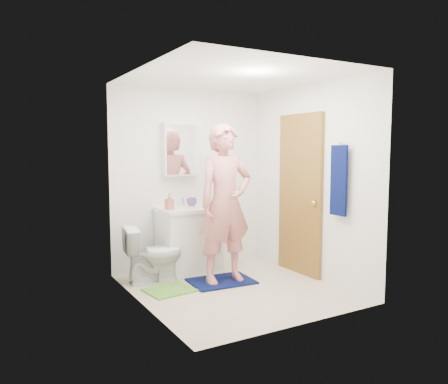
{
  "coord_description": "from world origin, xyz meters",
  "views": [
    {
      "loc": [
        -2.55,
        -4.2,
        1.6
      ],
      "look_at": [
        0.0,
        0.25,
        1.1
      ],
      "focal_mm": 35.0,
      "sensor_mm": 36.0,
      "label": 1
    }
  ],
  "objects_px": {
    "towel": "(339,180)",
    "man": "(225,203)",
    "soap_dispenser": "(169,202)",
    "medicine_cabinet": "(181,149)",
    "toilet": "(153,254)",
    "vanity_cabinet": "(189,241)",
    "toothbrush_cup": "(192,202)"
  },
  "relations": [
    {
      "from": "toilet",
      "to": "soap_dispenser",
      "type": "height_order",
      "value": "soap_dispenser"
    },
    {
      "from": "medicine_cabinet",
      "to": "towel",
      "type": "relative_size",
      "value": 0.87
    },
    {
      "from": "soap_dispenser",
      "to": "man",
      "type": "xyz_separation_m",
      "value": [
        0.47,
        -0.6,
        0.01
      ]
    },
    {
      "from": "toilet",
      "to": "man",
      "type": "relative_size",
      "value": 0.37
    },
    {
      "from": "vanity_cabinet",
      "to": "man",
      "type": "distance_m",
      "value": 0.89
    },
    {
      "from": "medicine_cabinet",
      "to": "vanity_cabinet",
      "type": "bearing_deg",
      "value": -90.0
    },
    {
      "from": "man",
      "to": "toilet",
      "type": "bearing_deg",
      "value": 149.79
    },
    {
      "from": "towel",
      "to": "man",
      "type": "relative_size",
      "value": 0.43
    },
    {
      "from": "toilet",
      "to": "toothbrush_cup",
      "type": "bearing_deg",
      "value": -55.98
    },
    {
      "from": "towel",
      "to": "man",
      "type": "height_order",
      "value": "man"
    },
    {
      "from": "vanity_cabinet",
      "to": "toilet",
      "type": "relative_size",
      "value": 1.15
    },
    {
      "from": "towel",
      "to": "toilet",
      "type": "height_order",
      "value": "towel"
    },
    {
      "from": "medicine_cabinet",
      "to": "towel",
      "type": "distance_m",
      "value": 2.11
    },
    {
      "from": "soap_dispenser",
      "to": "toilet",
      "type": "bearing_deg",
      "value": -152.5
    },
    {
      "from": "vanity_cabinet",
      "to": "soap_dispenser",
      "type": "relative_size",
      "value": 4.08
    },
    {
      "from": "toilet",
      "to": "soap_dispenser",
      "type": "bearing_deg",
      "value": -55.03
    },
    {
      "from": "toilet",
      "to": "man",
      "type": "bearing_deg",
      "value": -113.74
    },
    {
      "from": "soap_dispenser",
      "to": "man",
      "type": "distance_m",
      "value": 0.76
    },
    {
      "from": "medicine_cabinet",
      "to": "towel",
      "type": "height_order",
      "value": "medicine_cabinet"
    },
    {
      "from": "soap_dispenser",
      "to": "towel",
      "type": "bearing_deg",
      "value": -43.61
    },
    {
      "from": "vanity_cabinet",
      "to": "soap_dispenser",
      "type": "xyz_separation_m",
      "value": [
        -0.3,
        -0.07,
        0.55
      ]
    },
    {
      "from": "toothbrush_cup",
      "to": "towel",
      "type": "bearing_deg",
      "value": -56.26
    },
    {
      "from": "toilet",
      "to": "toothbrush_cup",
      "type": "relative_size",
      "value": 5.23
    },
    {
      "from": "toilet",
      "to": "soap_dispenser",
      "type": "distance_m",
      "value": 0.68
    },
    {
      "from": "medicine_cabinet",
      "to": "towel",
      "type": "xyz_separation_m",
      "value": [
        1.18,
        -1.71,
        -0.35
      ]
    },
    {
      "from": "soap_dispenser",
      "to": "medicine_cabinet",
      "type": "bearing_deg",
      "value": 44.99
    },
    {
      "from": "towel",
      "to": "toilet",
      "type": "distance_m",
      "value": 2.35
    },
    {
      "from": "medicine_cabinet",
      "to": "toilet",
      "type": "bearing_deg",
      "value": -142.43
    },
    {
      "from": "vanity_cabinet",
      "to": "man",
      "type": "relative_size",
      "value": 0.43
    },
    {
      "from": "medicine_cabinet",
      "to": "soap_dispenser",
      "type": "distance_m",
      "value": 0.78
    },
    {
      "from": "vanity_cabinet",
      "to": "medicine_cabinet",
      "type": "relative_size",
      "value": 1.14
    },
    {
      "from": "toilet",
      "to": "soap_dispenser",
      "type": "relative_size",
      "value": 3.53
    }
  ]
}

